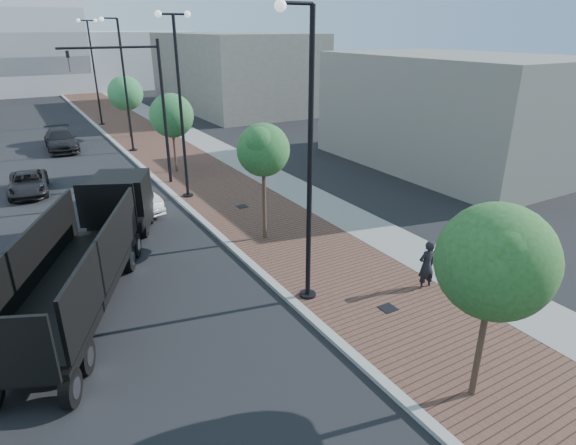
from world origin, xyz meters
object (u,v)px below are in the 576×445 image
dump_truck (104,235)px  dark_car_mid (28,183)px  white_sedan (125,195)px  pedestrian (427,266)px

dump_truck → dark_car_mid: (-1.99, 11.27, -0.69)m
white_sedan → pedestrian: pedestrian is taller
white_sedan → dark_car_mid: 6.79m
dump_truck → white_sedan: bearing=95.0°
dump_truck → dark_car_mid: bearing=124.4°
dark_car_mid → white_sedan: bearing=-48.5°
pedestrian → dark_car_mid: bearing=-53.0°
dump_truck → pedestrian: bearing=-14.6°
dump_truck → dark_car_mid: 11.47m
white_sedan → pedestrian: 15.08m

